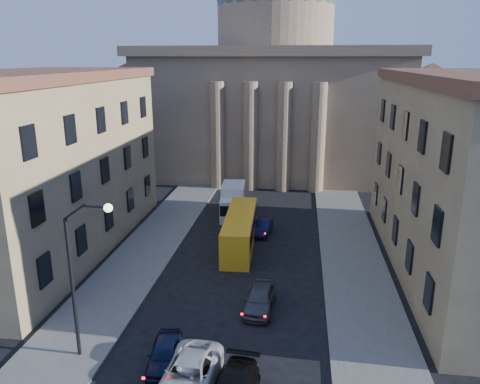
% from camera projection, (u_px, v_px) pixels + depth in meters
% --- Properties ---
extents(sidewalk_left, '(5.00, 60.00, 0.15)m').
position_uv_depth(sidewalk_left, '(128.00, 273.00, 35.11)').
color(sidewalk_left, '#5D5A55').
rests_on(sidewalk_left, ground).
extents(sidewalk_right, '(5.00, 60.00, 0.15)m').
position_uv_depth(sidewalk_right, '(359.00, 287.00, 33.00)').
color(sidewalk_right, '#5D5A55').
rests_on(sidewalk_right, ground).
extents(church, '(68.02, 28.76, 36.60)m').
position_uv_depth(church, '(274.00, 85.00, 66.48)').
color(church, '#746047').
rests_on(church, ground).
extents(building_left, '(11.60, 26.60, 14.70)m').
position_uv_depth(building_left, '(39.00, 163.00, 37.94)').
color(building_left, tan).
rests_on(building_left, ground).
extents(street_lamp, '(2.62, 0.44, 8.83)m').
position_uv_depth(street_lamp, '(80.00, 268.00, 23.95)').
color(street_lamp, black).
rests_on(street_lamp, ground).
extents(car_left_near, '(2.06, 4.12, 1.35)m').
position_uv_depth(car_left_near, '(165.00, 353.00, 24.62)').
color(car_left_near, black).
rests_on(car_left_near, ground).
extents(car_left_mid, '(2.80, 5.60, 1.52)m').
position_uv_depth(car_left_mid, '(188.00, 376.00, 22.71)').
color(car_left_mid, silver).
rests_on(car_left_mid, ground).
extents(car_right_far, '(2.04, 4.52, 1.50)m').
position_uv_depth(car_right_far, '(260.00, 298.00, 30.08)').
color(car_right_far, '#454449').
rests_on(car_right_far, ground).
extents(car_right_distant, '(1.71, 3.97, 1.27)m').
position_uv_depth(car_right_distant, '(263.00, 227.00, 43.04)').
color(car_right_distant, black).
rests_on(car_right_distant, ground).
extents(city_bus, '(2.78, 10.27, 2.87)m').
position_uv_depth(city_bus, '(240.00, 229.00, 39.95)').
color(city_bus, '#F8AC1B').
rests_on(city_bus, ground).
extents(box_truck, '(2.63, 5.86, 3.14)m').
position_uv_depth(box_truck, '(233.00, 202.00, 47.72)').
color(box_truck, silver).
rests_on(box_truck, ground).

